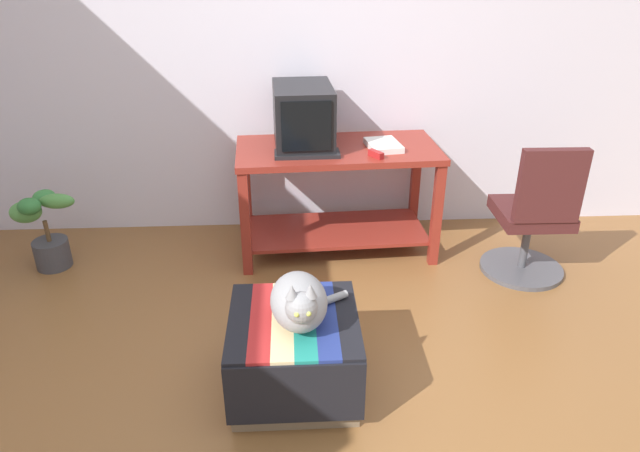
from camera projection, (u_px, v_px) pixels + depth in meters
The scene contains 12 objects.
ground_plane at pixel (315, 422), 2.54m from camera, with size 14.00×14.00×0.00m, color brown.
back_wall at pixel (301, 44), 3.79m from camera, with size 8.00×0.10×2.60m, color silver.
desk at pixel (337, 181), 3.76m from camera, with size 1.32×0.69×0.73m.
tv_monitor at pixel (303, 117), 3.60m from camera, with size 0.39×0.54×0.38m.
keyboard at pixel (307, 154), 3.50m from camera, with size 0.40×0.15×0.02m, color black.
book at pixel (383, 145), 3.63m from camera, with size 0.19×0.26×0.04m, color white.
ottoman_with_blanket at pixel (294, 354), 2.66m from camera, with size 0.59×0.61×0.40m.
cat at pixel (299, 302), 2.48m from camera, with size 0.37×0.40×0.28m.
potted_plant at pixel (44, 230), 3.63m from camera, with size 0.41×0.33×0.53m.
office_chair at pixel (534, 221), 3.49m from camera, with size 0.52×0.52×0.89m.
stapler at pixel (376, 154), 3.47m from camera, with size 0.04×0.11×0.04m, color #A31E1E.
pen at pixel (385, 143), 3.72m from camera, with size 0.01×0.01×0.14m, color #2351B2.
Camera 1 is at (-0.08, -1.88, 1.92)m, focal length 32.09 mm.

